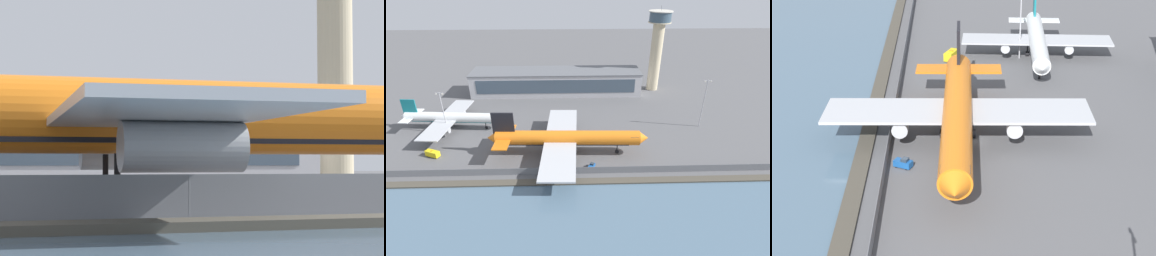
{
  "view_description": "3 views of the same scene",
  "coord_description": "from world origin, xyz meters",
  "views": [
    {
      "loc": [
        -11.44,
        -55.31,
        3.18
      ],
      "look_at": [
        4.83,
        -0.16,
        5.95
      ],
      "focal_mm": 70.0,
      "sensor_mm": 36.0,
      "label": 1
    },
    {
      "loc": [
        2.44,
        -96.99,
        61.01
      ],
      "look_at": [
        5.65,
        6.23,
        5.43
      ],
      "focal_mm": 28.0,
      "sensor_mm": 36.0,
      "label": 2
    },
    {
      "loc": [
        108.85,
        -5.19,
        53.87
      ],
      "look_at": [
        5.11,
        -2.2,
        5.28
      ],
      "focal_mm": 60.0,
      "sensor_mm": 36.0,
      "label": 3
    }
  ],
  "objects": [
    {
      "name": "terminal_building",
      "position": [
        -4.47,
        58.46,
        6.21
      ],
      "size": [
        89.85,
        18.25,
        12.39
      ],
      "color": "#B2B2B7",
      "rests_on": "ground"
    },
    {
      "name": "shoreline_seawall",
      "position": [
        0.0,
        -20.5,
        0.25
      ],
      "size": [
        320.0,
        3.0,
        0.5
      ],
      "color": "#474238",
      "rests_on": "ground"
    },
    {
      "name": "ground_plane",
      "position": [
        0.0,
        0.0,
        0.0
      ],
      "size": [
        500.0,
        500.0,
        0.0
      ],
      "primitive_type": "plane",
      "color": "#565659"
    },
    {
      "name": "cargo_jet_orange",
      "position": [
        0.75,
        -3.29,
        6.36
      ],
      "size": [
        58.41,
        50.1,
        16.66
      ],
      "color": "orange",
      "rests_on": "ground"
    },
    {
      "name": "control_tower",
      "position": [
        49.34,
        62.24,
        25.29
      ],
      "size": [
        12.2,
        12.2,
        44.16
      ],
      "color": "#C6B793",
      "rests_on": "ground"
    },
    {
      "name": "perimeter_fence",
      "position": [
        0.0,
        -16.0,
        1.31
      ],
      "size": [
        280.0,
        0.1,
        2.62
      ],
      "color": "slate",
      "rests_on": "ground"
    },
    {
      "name": "baggage_tug",
      "position": [
        9.74,
        -12.96,
        0.81
      ],
      "size": [
        2.86,
        3.58,
        1.8
      ],
      "color": "#19519E",
      "rests_on": "ground"
    }
  ]
}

